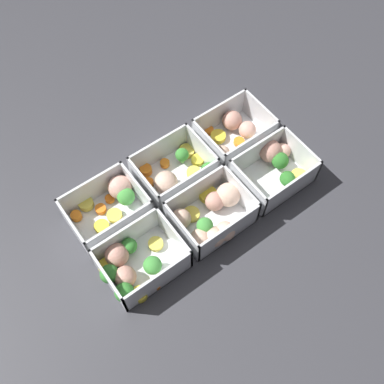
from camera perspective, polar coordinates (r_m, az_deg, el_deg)
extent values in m
plane|color=#38383D|center=(0.96, 0.00, -0.74)|extent=(4.00, 4.00, 0.00)
cube|color=white|center=(0.90, -6.15, -9.16)|extent=(0.15, 0.12, 0.00)
cube|color=white|center=(0.85, -4.24, -11.27)|extent=(0.15, 0.01, 0.07)
cube|color=white|center=(0.89, -8.37, -5.60)|extent=(0.15, 0.01, 0.07)
cube|color=white|center=(0.87, -10.56, -11.03)|extent=(0.01, 0.12, 0.07)
cube|color=white|center=(0.88, -2.31, -5.74)|extent=(0.01, 0.12, 0.07)
cylinder|color=#49883F|center=(0.91, -7.87, -7.24)|extent=(0.01, 0.01, 0.01)
sphere|color=#388433|center=(0.89, -8.00, -6.79)|extent=(0.03, 0.03, 0.03)
cylinder|color=orange|center=(0.88, -4.64, -11.62)|extent=(0.03, 0.03, 0.01)
sphere|color=tan|center=(0.89, -9.51, -7.89)|extent=(0.07, 0.07, 0.05)
cylinder|color=#519448|center=(0.89, -4.94, -9.70)|extent=(0.01, 0.01, 0.01)
sphere|color=#42933D|center=(0.87, -5.04, -9.25)|extent=(0.04, 0.04, 0.04)
cylinder|color=yellow|center=(0.90, -10.80, -9.30)|extent=(0.04, 0.04, 0.02)
cylinder|color=#DBC647|center=(0.91, -4.63, -6.59)|extent=(0.03, 0.03, 0.01)
cylinder|color=#49883F|center=(0.88, -8.39, -12.92)|extent=(0.01, 0.01, 0.02)
sphere|color=#388433|center=(0.85, -8.58, -12.49)|extent=(0.04, 0.04, 0.04)
cylinder|color=yellow|center=(0.87, -6.67, -12.76)|extent=(0.03, 0.03, 0.02)
cylinder|color=#49883F|center=(0.89, -10.24, -10.62)|extent=(0.01, 0.01, 0.01)
sphere|color=#388433|center=(0.88, -10.45, -10.19)|extent=(0.04, 0.04, 0.04)
sphere|color=tan|center=(0.87, -8.46, -10.60)|extent=(0.05, 0.05, 0.04)
cube|color=white|center=(0.94, 2.39, -3.51)|extent=(0.15, 0.12, 0.00)
cube|color=white|center=(0.89, 4.72, -5.19)|extent=(0.15, 0.01, 0.07)
cube|color=white|center=(0.93, 0.33, -0.05)|extent=(0.15, 0.01, 0.07)
cube|color=white|center=(0.89, -1.36, -5.12)|extent=(0.01, 0.12, 0.07)
cube|color=white|center=(0.93, 6.10, -0.13)|extent=(0.01, 0.12, 0.07)
cylinder|color=#519448|center=(0.92, 1.61, -4.86)|extent=(0.01, 0.01, 0.02)
sphere|color=#42933D|center=(0.90, 1.64, -4.28)|extent=(0.03, 0.03, 0.03)
cylinder|color=yellow|center=(0.96, 2.05, -0.34)|extent=(0.04, 0.04, 0.01)
sphere|color=beige|center=(0.90, 2.84, -5.72)|extent=(0.05, 0.05, 0.04)
sphere|color=beige|center=(0.94, 4.62, -0.36)|extent=(0.07, 0.07, 0.05)
sphere|color=tan|center=(0.93, 2.90, -1.19)|extent=(0.05, 0.05, 0.04)
sphere|color=beige|center=(0.90, 1.04, -5.93)|extent=(0.05, 0.05, 0.04)
cylinder|color=#DBC647|center=(0.94, -0.08, -2.84)|extent=(0.05, 0.05, 0.01)
sphere|color=beige|center=(0.90, 4.34, -4.89)|extent=(0.06, 0.06, 0.04)
sphere|color=beige|center=(0.91, -1.41, -3.41)|extent=(0.05, 0.05, 0.04)
cube|color=white|center=(1.00, 10.00, 1.65)|extent=(0.15, 0.12, 0.00)
cube|color=white|center=(0.96, 12.54, 0.35)|extent=(0.15, 0.01, 0.07)
cube|color=white|center=(0.99, 8.14, 4.94)|extent=(0.15, 0.01, 0.07)
cube|color=white|center=(0.94, 6.94, 0.43)|extent=(0.01, 0.12, 0.07)
cube|color=white|center=(1.01, 13.46, 4.79)|extent=(0.01, 0.12, 0.07)
cylinder|color=#407A37|center=(1.01, 10.95, 3.35)|extent=(0.01, 0.01, 0.01)
sphere|color=#2D7228|center=(1.00, 11.13, 3.94)|extent=(0.04, 0.04, 0.04)
cylinder|color=#407A37|center=(0.99, 11.83, 1.16)|extent=(0.01, 0.01, 0.01)
sphere|color=#2D7228|center=(0.98, 12.01, 1.69)|extent=(0.03, 0.03, 0.03)
cylinder|color=yellow|center=(0.98, 6.64, 1.00)|extent=(0.04, 0.04, 0.01)
cylinder|color=#DBC647|center=(1.01, 13.41, 1.88)|extent=(0.05, 0.05, 0.01)
sphere|color=tan|center=(1.01, 9.92, 5.15)|extent=(0.06, 0.06, 0.05)
sphere|color=#D19E8C|center=(1.02, 11.40, 5.14)|extent=(0.05, 0.05, 0.04)
cube|color=white|center=(0.96, -10.48, -3.10)|extent=(0.15, 0.12, 0.00)
cube|color=white|center=(0.90, -8.97, -4.76)|extent=(0.15, 0.01, 0.07)
cube|color=white|center=(0.96, -12.55, 0.29)|extent=(0.15, 0.01, 0.07)
cube|color=white|center=(0.92, -14.76, -4.58)|extent=(0.01, 0.12, 0.07)
cube|color=white|center=(0.94, -6.95, 0.22)|extent=(0.01, 0.12, 0.07)
cylinder|color=orange|center=(0.96, -11.52, -2.15)|extent=(0.03, 0.03, 0.01)
cylinder|color=#519448|center=(0.96, -8.24, -1.15)|extent=(0.01, 0.01, 0.01)
sphere|color=#42933D|center=(0.94, -8.40, -0.57)|extent=(0.04, 0.04, 0.04)
cylinder|color=#DBC647|center=(0.95, -9.81, -2.96)|extent=(0.04, 0.04, 0.01)
cylinder|color=yellow|center=(0.94, -11.37, -4.37)|extent=(0.04, 0.04, 0.01)
cylinder|color=orange|center=(0.96, -14.48, -2.96)|extent=(0.03, 0.03, 0.01)
sphere|color=#D19E8C|center=(0.95, -9.14, 0.63)|extent=(0.06, 0.06, 0.05)
cylinder|color=orange|center=(0.97, -10.40, -0.86)|extent=(0.03, 0.03, 0.01)
cylinder|color=#DBC647|center=(0.97, -13.31, -1.47)|extent=(0.04, 0.04, 0.01)
cube|color=white|center=(0.99, -2.26, 2.00)|extent=(0.15, 0.12, 0.00)
cube|color=white|center=(0.94, -0.32, 0.71)|extent=(0.15, 0.01, 0.07)
cube|color=white|center=(0.99, -4.25, 5.29)|extent=(0.15, 0.01, 0.07)
cube|color=white|center=(0.94, -6.05, 0.78)|extent=(0.01, 0.12, 0.07)
cube|color=white|center=(0.99, 1.23, 5.24)|extent=(0.01, 0.12, 0.07)
sphere|color=beige|center=(0.95, -3.31, 1.22)|extent=(0.05, 0.05, 0.05)
cylinder|color=orange|center=(1.00, -3.59, 3.58)|extent=(0.03, 0.03, 0.01)
cylinder|color=#49883F|center=(1.00, -1.25, 4.14)|extent=(0.01, 0.01, 0.02)
sphere|color=#388433|center=(0.99, -1.27, 4.76)|extent=(0.03, 0.03, 0.03)
cylinder|color=yellow|center=(1.00, 0.72, 4.09)|extent=(0.04, 0.04, 0.01)
cylinder|color=orange|center=(0.99, -5.86, 2.77)|extent=(0.04, 0.04, 0.02)
cylinder|color=#DBC647|center=(1.02, -0.69, 5.22)|extent=(0.05, 0.05, 0.01)
cylinder|color=#DBC647|center=(0.99, 0.21, 2.47)|extent=(0.04, 0.04, 0.01)
cylinder|color=#49883F|center=(0.98, 2.09, 2.24)|extent=(0.01, 0.01, 0.01)
sphere|color=#388433|center=(0.97, 2.13, 2.80)|extent=(0.03, 0.03, 0.03)
cylinder|color=orange|center=(0.97, -5.51, 1.16)|extent=(0.03, 0.03, 0.01)
cube|color=white|center=(1.05, 5.26, 6.62)|extent=(0.15, 0.12, 0.00)
cube|color=white|center=(1.00, 7.48, 5.63)|extent=(0.15, 0.01, 0.07)
cube|color=white|center=(1.05, 3.43, 9.75)|extent=(0.15, 0.01, 0.07)
cube|color=white|center=(0.99, 2.06, 5.74)|extent=(0.01, 0.12, 0.07)
cube|color=white|center=(1.06, 8.60, 9.60)|extent=(0.01, 0.12, 0.07)
cylinder|color=orange|center=(1.02, 1.99, 5.41)|extent=(0.03, 0.03, 0.01)
cylinder|color=yellow|center=(1.04, 3.33, 7.04)|extent=(0.04, 0.04, 0.01)
sphere|color=tan|center=(1.05, 5.13, 9.05)|extent=(0.06, 0.06, 0.05)
cylinder|color=orange|center=(1.05, 2.18, 7.81)|extent=(0.03, 0.03, 0.01)
sphere|color=beige|center=(1.00, 3.79, 4.87)|extent=(0.05, 0.05, 0.04)
sphere|color=#D19E8C|center=(1.04, 7.05, 7.86)|extent=(0.06, 0.06, 0.04)
cylinder|color=#DBC647|center=(1.03, 7.67, 5.42)|extent=(0.05, 0.05, 0.01)
cylinder|color=orange|center=(1.04, 6.00, 6.34)|extent=(0.03, 0.03, 0.01)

